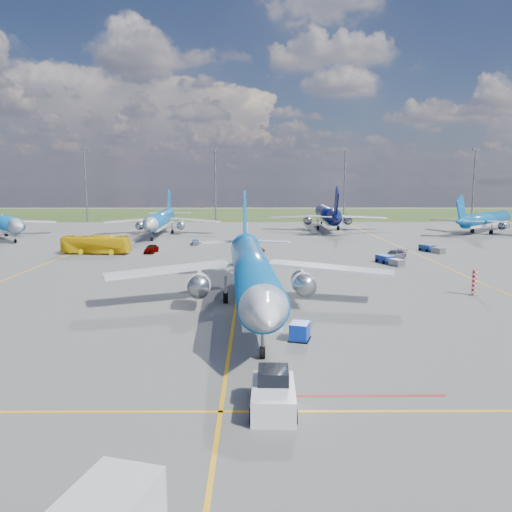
{
  "coord_description": "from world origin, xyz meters",
  "views": [
    {
      "loc": [
        1.8,
        -45.49,
        12.32
      ],
      "look_at": [
        2.07,
        10.68,
        4.0
      ],
      "focal_mm": 35.0,
      "sensor_mm": 36.0,
      "label": 1
    }
  ],
  "objects_px": {
    "uld_container": "(300,331)",
    "baggage_tug_w": "(389,260)",
    "service_car_a": "(151,249)",
    "bg_jet_ne": "(485,233)",
    "bg_jet_nnw": "(161,235)",
    "warning_post": "(474,282)",
    "apron_bus": "(96,245)",
    "service_car_c": "(394,255)",
    "service_car_b": "(252,249)",
    "main_airliner": "(252,309)",
    "baggage_tug_c": "(195,242)",
    "bg_jet_n": "(327,229)",
    "pushback_tug": "(273,394)",
    "baggage_tug_e": "(431,249)"
  },
  "relations": [
    {
      "from": "bg_jet_n",
      "to": "apron_bus",
      "type": "relative_size",
      "value": 3.61
    },
    {
      "from": "service_car_c",
      "to": "pushback_tug",
      "type": "bearing_deg",
      "value": -63.95
    },
    {
      "from": "service_car_c",
      "to": "uld_container",
      "type": "bearing_deg",
      "value": -66.64
    },
    {
      "from": "bg_jet_nnw",
      "to": "apron_bus",
      "type": "xyz_separation_m",
      "value": [
        -5.37,
        -31.76,
        1.63
      ]
    },
    {
      "from": "main_airliner",
      "to": "pushback_tug",
      "type": "distance_m",
      "value": 21.84
    },
    {
      "from": "uld_container",
      "to": "service_car_a",
      "type": "distance_m",
      "value": 53.58
    },
    {
      "from": "warning_post",
      "to": "apron_bus",
      "type": "relative_size",
      "value": 0.26
    },
    {
      "from": "bg_jet_ne",
      "to": "service_car_c",
      "type": "relative_size",
      "value": 7.14
    },
    {
      "from": "baggage_tug_w",
      "to": "baggage_tug_e",
      "type": "bearing_deg",
      "value": 26.96
    },
    {
      "from": "service_car_c",
      "to": "warning_post",
      "type": "bearing_deg",
      "value": -38.99
    },
    {
      "from": "bg_jet_n",
      "to": "pushback_tug",
      "type": "relative_size",
      "value": 6.74
    },
    {
      "from": "main_airliner",
      "to": "uld_container",
      "type": "distance_m",
      "value": 10.41
    },
    {
      "from": "warning_post",
      "to": "baggage_tug_w",
      "type": "xyz_separation_m",
      "value": [
        -3.59,
        21.41,
        -0.94
      ]
    },
    {
      "from": "bg_jet_n",
      "to": "uld_container",
      "type": "distance_m",
      "value": 95.68
    },
    {
      "from": "bg_jet_nnw",
      "to": "baggage_tug_w",
      "type": "xyz_separation_m",
      "value": [
        42.6,
        -42.75,
        0.56
      ]
    },
    {
      "from": "pushback_tug",
      "to": "service_car_b",
      "type": "xyz_separation_m",
      "value": [
        -1.37,
        61.18,
        -0.2
      ]
    },
    {
      "from": "bg_jet_nnw",
      "to": "bg_jet_ne",
      "type": "distance_m",
      "value": 79.56
    },
    {
      "from": "baggage_tug_w",
      "to": "baggage_tug_e",
      "type": "xyz_separation_m",
      "value": [
        11.08,
        13.19,
        -0.01
      ]
    },
    {
      "from": "baggage_tug_c",
      "to": "bg_jet_ne",
      "type": "bearing_deg",
      "value": 11.96
    },
    {
      "from": "apron_bus",
      "to": "service_car_b",
      "type": "height_order",
      "value": "apron_bus"
    },
    {
      "from": "baggage_tug_w",
      "to": "warning_post",
      "type": "bearing_deg",
      "value": -103.47
    },
    {
      "from": "bg_jet_ne",
      "to": "service_car_b",
      "type": "relative_size",
      "value": 7.62
    },
    {
      "from": "bg_jet_ne",
      "to": "pushback_tug",
      "type": "xyz_separation_m",
      "value": [
        -56.33,
        -96.82,
        0.85
      ]
    },
    {
      "from": "bg_jet_ne",
      "to": "uld_container",
      "type": "height_order",
      "value": "bg_jet_ne"
    },
    {
      "from": "service_car_a",
      "to": "baggage_tug_w",
      "type": "height_order",
      "value": "service_car_a"
    },
    {
      "from": "main_airliner",
      "to": "service_car_b",
      "type": "bearing_deg",
      "value": 86.96
    },
    {
      "from": "service_car_c",
      "to": "service_car_b",
      "type": "bearing_deg",
      "value": -149.39
    },
    {
      "from": "service_car_a",
      "to": "baggage_tug_c",
      "type": "distance_m",
      "value": 13.93
    },
    {
      "from": "bg_jet_ne",
      "to": "baggage_tug_e",
      "type": "xyz_separation_m",
      "value": [
        -25.71,
        -34.56,
        0.55
      ]
    },
    {
      "from": "main_airliner",
      "to": "baggage_tug_e",
      "type": "xyz_separation_m",
      "value": [
        31.86,
        40.47,
        0.55
      ]
    },
    {
      "from": "bg_jet_n",
      "to": "uld_container",
      "type": "relative_size",
      "value": 24.49
    },
    {
      "from": "bg_jet_nnw",
      "to": "uld_container",
      "type": "height_order",
      "value": "bg_jet_nnw"
    },
    {
      "from": "warning_post",
      "to": "uld_container",
      "type": "distance_m",
      "value": 25.79
    },
    {
      "from": "main_airliner",
      "to": "baggage_tug_w",
      "type": "height_order",
      "value": "main_airliner"
    },
    {
      "from": "warning_post",
      "to": "apron_bus",
      "type": "distance_m",
      "value": 60.9
    },
    {
      "from": "baggage_tug_w",
      "to": "service_car_a",
      "type": "bearing_deg",
      "value": 139.67
    },
    {
      "from": "uld_container",
      "to": "apron_bus",
      "type": "xyz_separation_m",
      "value": [
        -31.0,
        47.94,
        0.94
      ]
    },
    {
      "from": "baggage_tug_c",
      "to": "baggage_tug_e",
      "type": "height_order",
      "value": "baggage_tug_e"
    },
    {
      "from": "warning_post",
      "to": "baggage_tug_e",
      "type": "xyz_separation_m",
      "value": [
        7.49,
        34.6,
        -0.95
      ]
    },
    {
      "from": "pushback_tug",
      "to": "main_airliner",
      "type": "bearing_deg",
      "value": 95.09
    },
    {
      "from": "service_car_b",
      "to": "apron_bus",
      "type": "bearing_deg",
      "value": 91.33
    },
    {
      "from": "warning_post",
      "to": "pushback_tug",
      "type": "xyz_separation_m",
      "value": [
        -23.13,
        -27.66,
        -0.65
      ]
    },
    {
      "from": "uld_container",
      "to": "baggage_tug_w",
      "type": "xyz_separation_m",
      "value": [
        16.97,
        36.96,
        -0.13
      ]
    },
    {
      "from": "pushback_tug",
      "to": "uld_container",
      "type": "xyz_separation_m",
      "value": [
        2.56,
        12.11,
        -0.16
      ]
    },
    {
      "from": "main_airliner",
      "to": "baggage_tug_c",
      "type": "relative_size",
      "value": 9.59
    },
    {
      "from": "main_airliner",
      "to": "uld_container",
      "type": "bearing_deg",
      "value": -71.77
    },
    {
      "from": "bg_jet_ne",
      "to": "apron_bus",
      "type": "relative_size",
      "value": 3.06
    },
    {
      "from": "service_car_a",
      "to": "apron_bus",
      "type": "bearing_deg",
      "value": -168.08
    },
    {
      "from": "bg_jet_ne",
      "to": "service_car_a",
      "type": "xyz_separation_m",
      "value": [
        -75.41,
        -35.7,
        0.75
      ]
    },
    {
      "from": "service_car_c",
      "to": "baggage_tug_w",
      "type": "distance_m",
      "value": 5.35
    }
  ]
}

